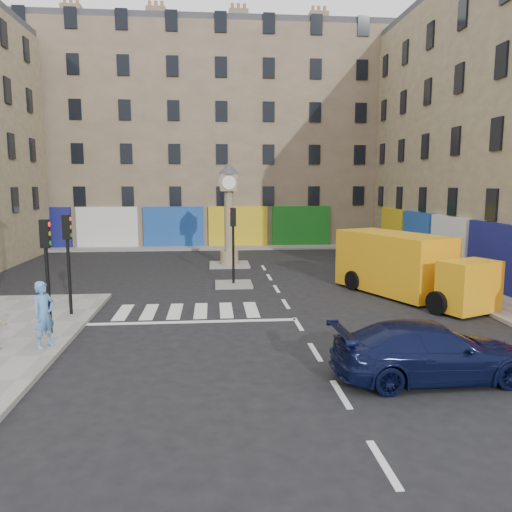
{
  "coord_description": "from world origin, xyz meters",
  "views": [
    {
      "loc": [
        -3.0,
        -16.06,
        4.99
      ],
      "look_at": [
        -1.22,
        4.3,
        2.0
      ],
      "focal_mm": 35.0,
      "sensor_mm": 36.0,
      "label": 1
    }
  ],
  "objects": [
    {
      "name": "traffic_light_left_far",
      "position": [
        -8.3,
        2.6,
        2.62
      ],
      "size": [
        0.28,
        0.22,
        3.7
      ],
      "color": "black",
      "rests_on": "sidewalk_left"
    },
    {
      "name": "pedestrian_blue",
      "position": [
        -8.0,
        -1.25,
        1.15
      ],
      "size": [
        0.79,
        0.87,
        2.0
      ],
      "primitive_type": "imported",
      "rotation": [
        0.0,
        0.0,
        1.03
      ],
      "color": "#5185BB",
      "rests_on": "sidewalk_left"
    },
    {
      "name": "traffic_light_island",
      "position": [
        -2.0,
        8.0,
        2.59
      ],
      "size": [
        0.28,
        0.22,
        3.7
      ],
      "color": "black",
      "rests_on": "island_near"
    },
    {
      "name": "building_far",
      "position": [
        -4.0,
        28.0,
        8.5
      ],
      "size": [
        32.0,
        10.0,
        17.0
      ],
      "primitive_type": "cube",
      "color": "#846F58",
      "rests_on": "ground"
    },
    {
      "name": "clock_pillar",
      "position": [
        -2.0,
        14.0,
        3.55
      ],
      "size": [
        1.2,
        1.2,
        6.1
      ],
      "color": "tan",
      "rests_on": "island_far"
    },
    {
      "name": "island_near",
      "position": [
        -2.0,
        8.0,
        0.06
      ],
      "size": [
        1.8,
        1.8,
        0.12
      ],
      "primitive_type": "cube",
      "color": "gray",
      "rests_on": "ground"
    },
    {
      "name": "ground",
      "position": [
        0.0,
        0.0,
        0.0
      ],
      "size": [
        120.0,
        120.0,
        0.0
      ],
      "primitive_type": "plane",
      "color": "black",
      "rests_on": "ground"
    },
    {
      "name": "island_far",
      "position": [
        -2.0,
        14.0,
        0.06
      ],
      "size": [
        2.4,
        2.4,
        0.12
      ],
      "primitive_type": "cube",
      "color": "gray",
      "rests_on": "ground"
    },
    {
      "name": "yellow_van",
      "position": [
        5.44,
        4.94,
        1.37
      ],
      "size": [
        4.99,
        7.85,
        2.75
      ],
      "rotation": [
        0.0,
        0.0,
        0.4
      ],
      "color": "#F0A314",
      "rests_on": "ground"
    },
    {
      "name": "traffic_light_left_near",
      "position": [
        -8.3,
        0.2,
        2.62
      ],
      "size": [
        0.28,
        0.22,
        3.7
      ],
      "color": "black",
      "rests_on": "sidewalk_left"
    },
    {
      "name": "navy_sedan",
      "position": [
        2.53,
        -4.26,
        0.74
      ],
      "size": [
        5.15,
        2.23,
        1.48
      ],
      "primitive_type": "imported",
      "rotation": [
        0.0,
        0.0,
        1.6
      ],
      "color": "black",
      "rests_on": "ground"
    },
    {
      "name": "sidewalk_far",
      "position": [
        -4.0,
        22.2,
        0.07
      ],
      "size": [
        32.0,
        2.4,
        0.15
      ],
      "primitive_type": "cube",
      "color": "gray",
      "rests_on": "ground"
    },
    {
      "name": "sidewalk_right",
      "position": [
        8.7,
        10.0,
        0.07
      ],
      "size": [
        2.6,
        30.0,
        0.15
      ],
      "primitive_type": "cube",
      "color": "gray",
      "rests_on": "ground"
    }
  ]
}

